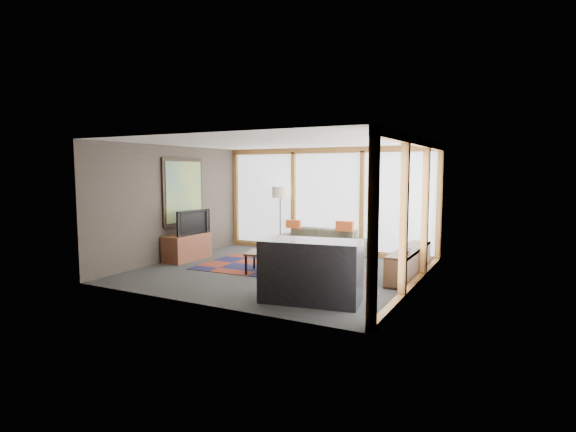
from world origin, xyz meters
The scene contains 17 objects.
ground centered at (0.00, 0.00, 0.00)m, with size 5.50×5.50×0.00m, color #2D2D2B.
room_envelope centered at (0.49, 0.56, 1.54)m, with size 5.52×5.02×2.62m.
rug centered at (-0.40, 0.31, 0.01)m, with size 2.93×1.88×0.01m, color maroon.
sofa centered at (0.01, 1.95, 0.32)m, with size 2.18×0.85×0.64m, color #3B3C2C.
pillow_left centered at (-0.65, 1.90, 0.74)m, with size 0.36×0.11×0.20m, color #C24C1E.
pillow_right centered at (0.66, 1.98, 0.75)m, with size 0.42×0.13×0.23m, color #C24C1E.
floor_lamp centered at (-1.20, 2.24, 0.82)m, with size 0.41×0.41×1.64m, color #2E2115, non-canonical shape.
coffee_table centered at (0.07, -0.13, 0.21)m, with size 1.27×0.63×0.42m, color black, non-canonical shape.
book_stack centered at (-0.25, -0.11, 0.47)m, with size 0.23×0.29×0.10m, color brown.
vase centered at (0.19, -0.18, 0.52)m, with size 0.24×0.24×0.20m, color silver.
bookshelf centered at (2.43, 0.79, 0.27)m, with size 0.40×2.18×0.55m, color black, non-canonical shape.
bowl_a centered at (2.45, 0.26, 0.60)m, with size 0.21×0.21×0.11m, color black.
bowl_b centered at (2.44, 0.55, 0.58)m, with size 0.15×0.15×0.08m, color black.
shelf_picture centered at (2.57, 1.54, 0.76)m, with size 0.04×0.33×0.43m, color black.
tv_console centered at (-2.45, 0.10, 0.30)m, with size 0.50×1.19×0.59m, color brown.
television centered at (-2.36, 0.12, 0.87)m, with size 0.97×0.13×0.56m, color black.
bar_counter centered at (1.44, -1.57, 0.49)m, with size 1.53×0.72×0.97m, color black.
Camera 1 is at (4.33, -7.80, 2.05)m, focal length 28.00 mm.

